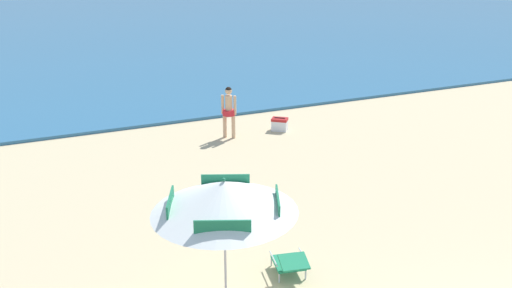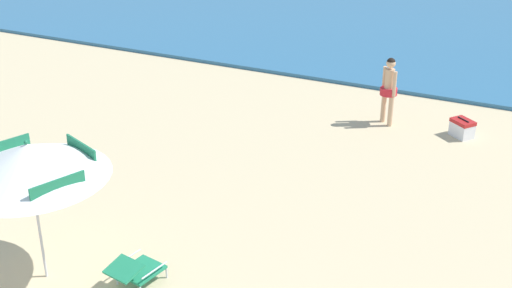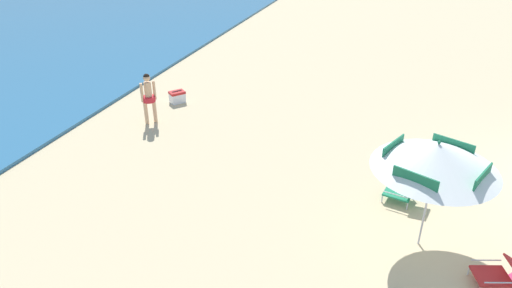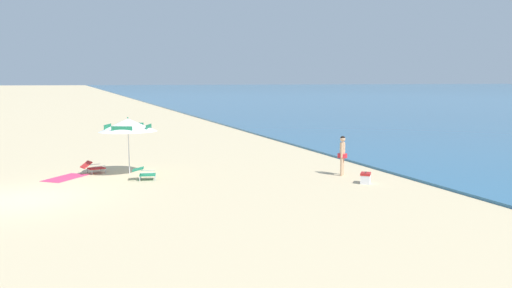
# 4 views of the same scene
# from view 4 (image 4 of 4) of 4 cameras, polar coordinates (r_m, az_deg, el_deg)

# --- Properties ---
(ground_plane) EXTENTS (800.00, 800.00, 0.00)m
(ground_plane) POSITION_cam_4_polar(r_m,az_deg,el_deg) (17.88, -24.83, -5.72)
(ground_plane) COLOR #D1BA8E
(beach_umbrella_striped_main) EXTENTS (2.56, 2.55, 2.33)m
(beach_umbrella_striped_main) POSITION_cam_4_polar(r_m,az_deg,el_deg) (20.91, -14.25, 2.08)
(beach_umbrella_striped_main) COLOR silver
(beach_umbrella_striped_main) RESTS_ON ground
(lounge_chair_under_umbrella) EXTENTS (0.79, 1.02, 0.53)m
(lounge_chair_under_umbrella) POSITION_cam_4_polar(r_m,az_deg,el_deg) (21.73, -17.94, -2.48)
(lounge_chair_under_umbrella) COLOR red
(lounge_chair_under_umbrella) RESTS_ON ground
(lounge_chair_beside_umbrella) EXTENTS (0.69, 0.94, 0.49)m
(lounge_chair_beside_umbrella) POSITION_cam_4_polar(r_m,az_deg,el_deg) (19.81, -12.51, -3.18)
(lounge_chair_beside_umbrella) COLOR #1E7F56
(lounge_chair_beside_umbrella) RESTS_ON ground
(person_standing_near_shore) EXTENTS (0.39, 0.39, 1.59)m
(person_standing_near_shore) POSITION_cam_4_polar(r_m,az_deg,el_deg) (20.46, 9.73, -0.97)
(person_standing_near_shore) COLOR #D8A87F
(person_standing_near_shore) RESTS_ON ground
(cooler_box) EXTENTS (0.61, 0.58, 0.43)m
(cooler_box) POSITION_cam_4_polar(r_m,az_deg,el_deg) (19.14, 12.26, -3.77)
(cooler_box) COLOR white
(cooler_box) RESTS_ON ground
(beach_towel) EXTENTS (1.96, 1.84, 0.01)m
(beach_towel) POSITION_cam_4_polar(r_m,az_deg,el_deg) (21.12, -20.73, -3.59)
(beach_towel) COLOR #DB3866
(beach_towel) RESTS_ON ground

